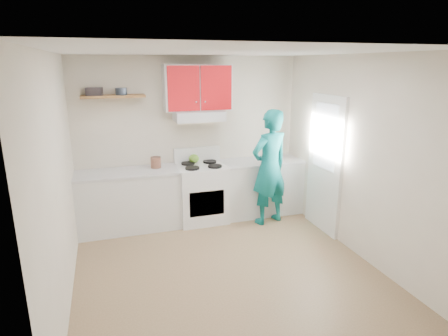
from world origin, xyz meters
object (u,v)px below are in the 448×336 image
object	(u,v)px
stove	(202,193)
kettle	(194,159)
tin	(121,91)
crock	(156,163)
person	(269,167)

from	to	relation	value
stove	kettle	size ratio (longest dim) A/B	5.48
tin	crock	size ratio (longest dim) A/B	0.87
stove	tin	xyz separation A→B (m)	(-1.13, 0.15, 1.63)
tin	kettle	size ratio (longest dim) A/B	0.98
kettle	tin	bearing A→B (deg)	-179.69
kettle	stove	bearing A→B (deg)	-74.13
person	crock	bearing A→B (deg)	-32.46
stove	person	xyz separation A→B (m)	(1.00, -0.39, 0.45)
tin	stove	bearing A→B (deg)	-7.59
stove	crock	distance (m)	0.88
person	kettle	bearing A→B (deg)	-45.72
tin	crock	xyz separation A→B (m)	(0.44, -0.06, -1.09)
tin	person	world-z (taller)	tin
tin	kettle	bearing A→B (deg)	2.91
crock	person	xyz separation A→B (m)	(1.69, -0.49, -0.08)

